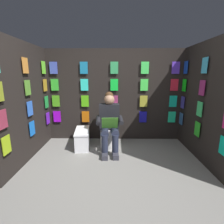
# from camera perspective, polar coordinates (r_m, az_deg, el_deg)

# --- Properties ---
(ground_plane) EXTENTS (30.00, 30.00, 0.00)m
(ground_plane) POSITION_cam_1_polar(r_m,az_deg,el_deg) (2.47, 0.69, -25.14)
(ground_plane) COLOR gray
(display_wall_back) EXTENTS (3.18, 0.14, 2.09)m
(display_wall_back) POSITION_cam_1_polar(r_m,az_deg,el_deg) (3.87, 0.78, 5.64)
(display_wall_back) COLOR black
(display_wall_back) RESTS_ON ground
(display_wall_left) EXTENTS (0.14, 1.84, 2.09)m
(display_wall_left) POSITION_cam_1_polar(r_m,az_deg,el_deg) (3.32, 29.47, 2.86)
(display_wall_left) COLOR black
(display_wall_left) RESTS_ON ground
(display_wall_right) EXTENTS (0.14, 1.84, 2.09)m
(display_wall_right) POSITION_cam_1_polar(r_m,az_deg,el_deg) (3.32, -27.92, 3.02)
(display_wall_right) COLOR black
(display_wall_right) RESTS_ON ground
(toilet) EXTENTS (0.42, 0.56, 0.77)m
(toilet) POSITION_cam_1_polar(r_m,az_deg,el_deg) (3.60, -0.97, -6.67)
(toilet) COLOR white
(toilet) RESTS_ON ground
(person_reading) EXTENTS (0.54, 0.70, 1.19)m
(person_reading) POSITION_cam_1_polar(r_m,az_deg,el_deg) (3.30, -0.88, -3.47)
(person_reading) COLOR black
(person_reading) RESTS_ON ground
(comic_longbox_near) EXTENTS (0.36, 0.69, 0.38)m
(comic_longbox_near) POSITION_cam_1_polar(r_m,az_deg,el_deg) (3.64, -10.16, -8.94)
(comic_longbox_near) COLOR silver
(comic_longbox_near) RESTS_ON ground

